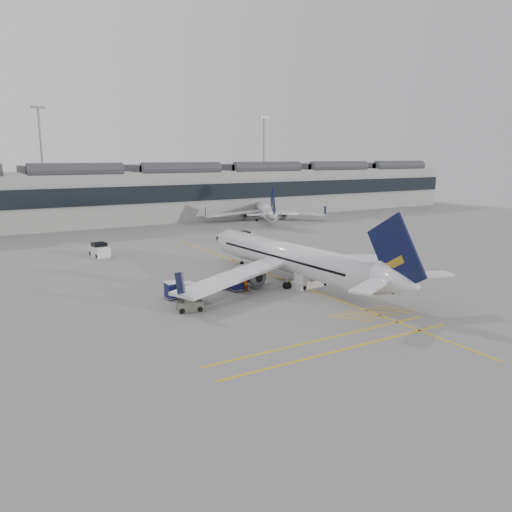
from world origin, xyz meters
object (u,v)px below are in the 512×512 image
belt_loader (309,281)px  ramp_agent_b (245,282)px  airliner_main (294,259)px  ramp_agent_a (254,275)px  baggage_cart_a (238,282)px  pushback_tug (190,305)px

belt_loader → ramp_agent_b: (-7.18, 2.01, 0.38)m
airliner_main → ramp_agent_a: bearing=143.8°
baggage_cart_a → ramp_agent_b: 0.73m
belt_loader → ramp_agent_b: 7.46m
ramp_agent_b → pushback_tug: bearing=12.6°
baggage_cart_a → ramp_agent_b: size_ratio=0.87×
ramp_agent_b → ramp_agent_a: bearing=-147.2°
baggage_cart_a → pushback_tug: (-7.48, -4.08, -0.34)m
ramp_agent_a → ramp_agent_b: 3.99m
belt_loader → baggage_cart_a: (-7.63, 2.59, 0.30)m
airliner_main → belt_loader: bearing=-82.4°
belt_loader → pushback_tug: belt_loader is taller
baggage_cart_a → ramp_agent_b: (0.45, -0.58, 0.07)m
ramp_agent_b → pushback_tug: size_ratio=0.77×
baggage_cart_a → ramp_agent_a: 3.98m
ramp_agent_b → pushback_tug: 8.67m
airliner_main → baggage_cart_a: airliner_main is taller
pushback_tug → ramp_agent_a: bearing=41.8°
ramp_agent_b → belt_loader: bearing=153.0°
ramp_agent_a → pushback_tug: (-10.79, -6.28, -0.34)m
ramp_agent_a → ramp_agent_b: ramp_agent_b is taller
baggage_cart_a → ramp_agent_a: ramp_agent_a is taller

